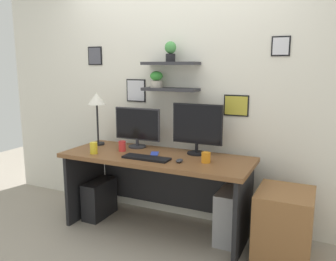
# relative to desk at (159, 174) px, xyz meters

# --- Properties ---
(ground_plane) EXTENTS (8.00, 8.00, 0.00)m
(ground_plane) POSITION_rel_desk_xyz_m (0.00, -0.06, -0.55)
(ground_plane) COLOR gray
(back_wall_assembly) EXTENTS (4.40, 0.24, 2.70)m
(back_wall_assembly) POSITION_rel_desk_xyz_m (-0.00, 0.38, 0.81)
(back_wall_assembly) COLOR silver
(back_wall_assembly) RESTS_ON ground
(desk) EXTENTS (1.80, 0.68, 0.75)m
(desk) POSITION_rel_desk_xyz_m (0.00, 0.00, 0.00)
(desk) COLOR brown
(desk) RESTS_ON ground
(monitor_left) EXTENTS (0.50, 0.18, 0.41)m
(monitor_left) POSITION_rel_desk_xyz_m (-0.33, 0.16, 0.42)
(monitor_left) COLOR #2D2D33
(monitor_left) RESTS_ON desk
(monitor_right) EXTENTS (0.49, 0.18, 0.48)m
(monitor_right) POSITION_rel_desk_xyz_m (0.33, 0.16, 0.46)
(monitor_right) COLOR black
(monitor_right) RESTS_ON desk
(keyboard) EXTENTS (0.44, 0.14, 0.02)m
(keyboard) POSITION_rel_desk_xyz_m (-0.02, -0.21, 0.21)
(keyboard) COLOR black
(keyboard) RESTS_ON desk
(computer_mouse) EXTENTS (0.06, 0.09, 0.03)m
(computer_mouse) POSITION_rel_desk_xyz_m (0.29, -0.18, 0.22)
(computer_mouse) COLOR #2D2D33
(computer_mouse) RESTS_ON desk
(desk_lamp) EXTENTS (0.19, 0.19, 0.55)m
(desk_lamp) POSITION_rel_desk_xyz_m (-0.76, 0.08, 0.65)
(desk_lamp) COLOR black
(desk_lamp) RESTS_ON desk
(cell_phone) EXTENTS (0.12, 0.16, 0.01)m
(cell_phone) POSITION_rel_desk_xyz_m (-0.03, -0.03, 0.21)
(cell_phone) COLOR blue
(cell_phone) RESTS_ON desk
(coffee_mug) EXTENTS (0.08, 0.08, 0.09)m
(coffee_mug) POSITION_rel_desk_xyz_m (0.50, -0.09, 0.25)
(coffee_mug) COLOR orange
(coffee_mug) RESTS_ON desk
(pen_cup) EXTENTS (0.07, 0.07, 0.10)m
(pen_cup) POSITION_rel_desk_xyz_m (-0.38, -0.05, 0.25)
(pen_cup) COLOR red
(pen_cup) RESTS_ON desk
(water_cup) EXTENTS (0.07, 0.07, 0.11)m
(water_cup) POSITION_rel_desk_xyz_m (-0.57, -0.25, 0.26)
(water_cup) COLOR yellow
(water_cup) RESTS_ON desk
(drawer_cabinet) EXTENTS (0.44, 0.50, 0.58)m
(drawer_cabinet) POSITION_rel_desk_xyz_m (1.17, -0.06, -0.25)
(drawer_cabinet) COLOR brown
(drawer_cabinet) RESTS_ON ground
(computer_tower_left) EXTENTS (0.18, 0.40, 0.39)m
(computer_tower_left) POSITION_rel_desk_xyz_m (-0.69, -0.03, -0.35)
(computer_tower_left) COLOR black
(computer_tower_left) RESTS_ON ground
(computer_tower_right) EXTENTS (0.18, 0.40, 0.48)m
(computer_tower_right) POSITION_rel_desk_xyz_m (0.68, 0.05, -0.31)
(computer_tower_right) COLOR #99999E
(computer_tower_right) RESTS_ON ground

